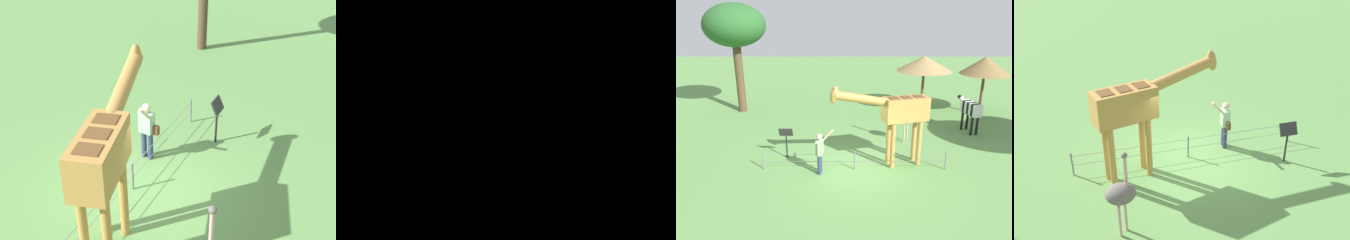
% 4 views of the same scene
% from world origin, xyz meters
% --- Properties ---
extents(ground_plane, '(60.00, 60.00, 0.00)m').
position_xyz_m(ground_plane, '(0.00, 0.00, 0.00)').
color(ground_plane, '#60934C').
extents(giraffe, '(3.83, 1.45, 3.38)m').
position_xyz_m(giraffe, '(-1.62, -0.28, 2.19)').
color(giraffe, '#BC8942').
rests_on(giraffe, ground_plane).
extents(visitor, '(0.66, 0.59, 1.71)m').
position_xyz_m(visitor, '(1.31, 0.42, 0.90)').
color(visitor, navy).
rests_on(visitor, ground_plane).
extents(zebra, '(0.76, 1.82, 1.66)m').
position_xyz_m(zebra, '(-5.81, -3.96, 1.16)').
color(zebra, black).
rests_on(zebra, ground_plane).
extents(ostrich, '(0.70, 0.56, 2.25)m').
position_xyz_m(ostrich, '(-2.43, -2.61, 1.18)').
color(ostrich, '#CC9E93').
rests_on(ostrich, ground_plane).
extents(shade_hut_near, '(3.09, 3.09, 3.09)m').
position_xyz_m(shade_hut_near, '(-9.92, -2.70, 2.68)').
color(shade_hut_near, brown).
rests_on(shade_hut_near, ground_plane).
extents(tree_west, '(3.65, 3.65, 7.04)m').
position_xyz_m(tree_west, '(-11.88, 2.08, 5.70)').
color(tree_west, brown).
rests_on(tree_west, ground_plane).
extents(info_sign, '(0.56, 0.21, 1.32)m').
position_xyz_m(info_sign, '(2.79, -0.91, 0.95)').
color(info_sign, black).
rests_on(info_sign, ground_plane).
extents(wire_fence, '(7.05, 0.05, 0.75)m').
position_xyz_m(wire_fence, '(0.00, 0.13, 0.40)').
color(wire_fence, slate).
rests_on(wire_fence, ground_plane).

